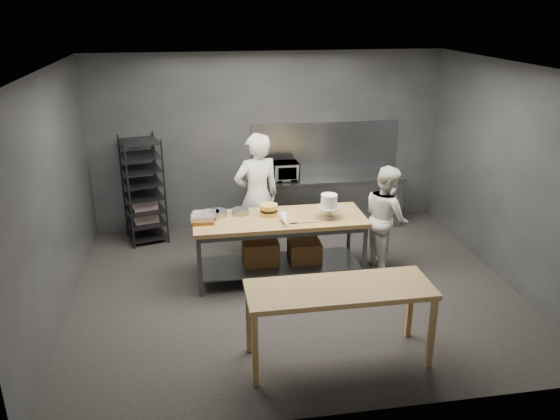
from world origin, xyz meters
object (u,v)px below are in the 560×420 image
(chef_right, at_px, (386,218))
(microwave, at_px, (282,171))
(chef_behind, at_px, (257,196))
(work_table, at_px, (279,240))
(speed_rack, at_px, (144,191))
(layer_cake, at_px, (269,210))
(near_counter, at_px, (339,294))
(frosted_cake_stand, at_px, (329,203))

(chef_right, distance_m, microwave, 2.12)
(chef_behind, bearing_deg, chef_right, 145.86)
(work_table, xyz_separation_m, speed_rack, (-1.97, 1.67, 0.28))
(speed_rack, distance_m, layer_cake, 2.43)
(chef_right, relative_size, microwave, 2.88)
(near_counter, distance_m, frosted_cake_stand, 1.98)
(chef_behind, distance_m, frosted_cake_stand, 1.26)
(chef_right, bearing_deg, work_table, 86.87)
(work_table, relative_size, speed_rack, 1.37)
(chef_right, distance_m, frosted_cake_stand, 1.01)
(chef_right, bearing_deg, near_counter, 143.15)
(chef_right, relative_size, frosted_cake_stand, 4.59)
(microwave, xyz_separation_m, layer_cake, (-0.48, -1.66, -0.05))
(microwave, bearing_deg, chef_behind, -119.09)
(microwave, distance_m, layer_cake, 1.73)
(work_table, xyz_separation_m, chef_right, (1.60, 0.07, 0.21))
(near_counter, xyz_separation_m, chef_behind, (-0.53, 2.80, 0.17))
(near_counter, bearing_deg, microwave, 89.57)
(near_counter, relative_size, layer_cake, 8.08)
(layer_cake, bearing_deg, near_counter, -78.27)
(chef_behind, bearing_deg, frosted_cake_stand, 121.82)
(chef_behind, bearing_deg, work_table, 92.67)
(chef_behind, distance_m, microwave, 1.16)
(near_counter, relative_size, chef_right, 1.28)
(chef_behind, relative_size, frosted_cake_stand, 5.77)
(speed_rack, distance_m, frosted_cake_stand, 3.21)
(work_table, bearing_deg, near_counter, -81.36)
(work_table, xyz_separation_m, layer_cake, (-0.13, 0.09, 0.43))
(work_table, height_order, near_counter, work_table)
(microwave, height_order, frosted_cake_stand, frosted_cake_stand)
(near_counter, distance_m, chef_behind, 2.86)
(work_table, height_order, chef_right, chef_right)
(work_table, relative_size, frosted_cake_stand, 7.06)
(chef_behind, relative_size, chef_right, 1.26)
(work_table, height_order, microwave, microwave)
(chef_behind, height_order, frosted_cake_stand, chef_behind)
(work_table, bearing_deg, chef_right, 2.49)
(microwave, height_order, layer_cake, microwave)
(chef_behind, height_order, layer_cake, chef_behind)
(chef_behind, bearing_deg, near_counter, 86.96)
(near_counter, height_order, chef_behind, chef_behind)
(chef_right, xyz_separation_m, frosted_cake_stand, (-0.93, -0.20, 0.35))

